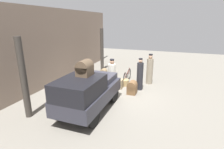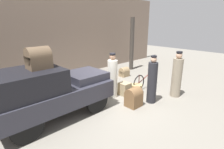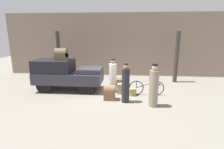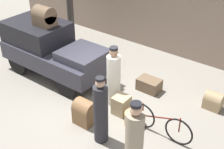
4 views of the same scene
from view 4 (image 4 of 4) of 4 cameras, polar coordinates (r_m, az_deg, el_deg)
The scene contains 13 objects.
ground_plane at distance 9.15m, azimuth -1.76°, elevation -5.22°, with size 30.00×30.00×0.00m, color gray.
canopy_pillar_left at distance 12.19m, azimuth -7.74°, elevation 12.64°, with size 0.26×0.26×3.22m.
truck at distance 10.31m, azimuth -11.02°, elevation 4.76°, with size 3.64×1.61×1.69m.
bicycle at distance 7.94m, azimuth 8.77°, elevation -8.76°, with size 1.77×0.04×0.78m.
wicker_basket at distance 8.30m, azimuth 3.96°, elevation -8.08°, with size 0.48×0.48×0.37m.
porter_carrying_trunk at distance 6.66m, azimuth 4.09°, elevation -12.22°, with size 0.39×0.39×1.86m.
porter_standing_middle at distance 7.44m, azimuth -2.07°, elevation -6.96°, with size 0.35×0.35×1.81m.
porter_lifting_near_truck at distance 8.70m, azimuth 0.30°, elevation -0.75°, with size 0.39×0.39×1.80m.
suitcase_black_upright at distance 9.28m, azimuth 18.08°, elevation -4.57°, with size 0.50×0.41×0.51m.
trunk_umber_medium at distance 9.67m, azimuth 6.80°, elevation -1.86°, with size 0.70×0.48×0.39m.
trunk_wicker_pale at distance 8.63m, azimuth 1.72°, elevation -5.58°, with size 0.40×0.44×0.53m.
trunk_large_brown at distance 8.28m, azimuth -4.98°, elevation -6.79°, with size 0.52×0.47×0.70m.
trunk_on_truck_roof at distance 10.03m, azimuth -12.30°, elevation 10.31°, with size 0.61×0.52×0.62m.
Camera 4 is at (4.70, -5.68, 5.42)m, focal length 50.00 mm.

